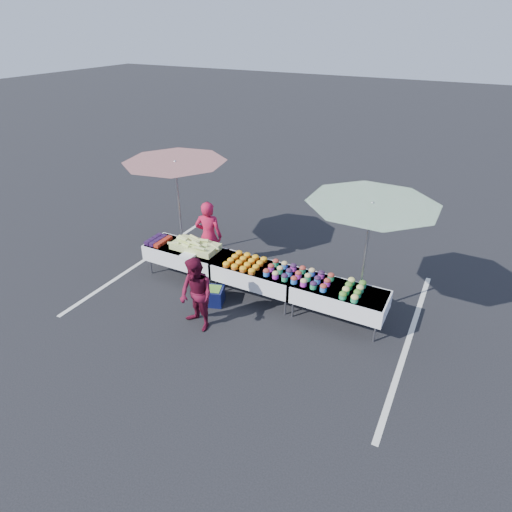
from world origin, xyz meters
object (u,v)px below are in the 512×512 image
at_px(umbrella_right, 371,214).
at_px(storage_bin, 210,295).
at_px(table_right, 339,296).
at_px(umbrella_left, 176,170).
at_px(customer, 196,295).
at_px(table_center, 256,273).
at_px(vendor, 209,236).
at_px(table_left, 186,254).

bearing_deg(umbrella_right, storage_bin, -159.81).
xyz_separation_m(table_right, storage_bin, (-2.54, -0.65, -0.40)).
bearing_deg(umbrella_left, customer, -48.27).
bearing_deg(umbrella_left, table_center, -17.74).
xyz_separation_m(table_right, umbrella_left, (-4.30, 0.80, 1.64)).
xyz_separation_m(vendor, umbrella_left, (-0.98, 0.25, 1.36)).
relative_size(customer, umbrella_left, 0.53).
distance_m(table_center, umbrella_right, 2.70).
bearing_deg(storage_bin, table_left, 129.59).
bearing_deg(storage_bin, table_center, 22.34).
xyz_separation_m(table_center, umbrella_left, (-2.50, 0.80, 1.64)).
xyz_separation_m(table_center, vendor, (-1.52, 0.55, 0.27)).
xyz_separation_m(table_left, storage_bin, (1.06, -0.65, -0.40)).
bearing_deg(storage_bin, customer, -91.96).
height_order(umbrella_right, storage_bin, umbrella_right).
xyz_separation_m(vendor, umbrella_right, (3.63, -0.15, 1.36)).
height_order(table_center, customer, customer).
xyz_separation_m(customer, umbrella_left, (-1.99, 2.23, 1.47)).
relative_size(table_center, storage_bin, 2.85).
xyz_separation_m(table_right, vendor, (-3.32, 0.55, 0.27)).
distance_m(table_center, vendor, 1.64).
xyz_separation_m(customer, storage_bin, (-0.24, 0.78, -0.56)).
bearing_deg(umbrella_left, table_right, -10.54).
relative_size(customer, storage_bin, 2.28).
relative_size(vendor, umbrella_left, 0.60).
bearing_deg(table_left, customer, -47.96).
relative_size(umbrella_left, storage_bin, 4.33).
distance_m(table_center, customer, 1.53).
bearing_deg(customer, umbrella_left, 151.38).
bearing_deg(umbrella_left, umbrella_right, -4.96).
relative_size(table_left, vendor, 1.09).
bearing_deg(vendor, table_left, 45.29).
bearing_deg(customer, table_right, 51.48).
bearing_deg(table_right, customer, -148.16).
xyz_separation_m(table_left, umbrella_right, (3.91, 0.40, 1.63)).
bearing_deg(vendor, table_right, 152.75).
distance_m(vendor, umbrella_right, 3.88).
relative_size(table_center, vendor, 1.09).
bearing_deg(table_right, umbrella_left, 169.46).
height_order(table_left, umbrella_right, umbrella_right).
height_order(table_left, table_center, same).
height_order(table_center, umbrella_left, umbrella_left).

